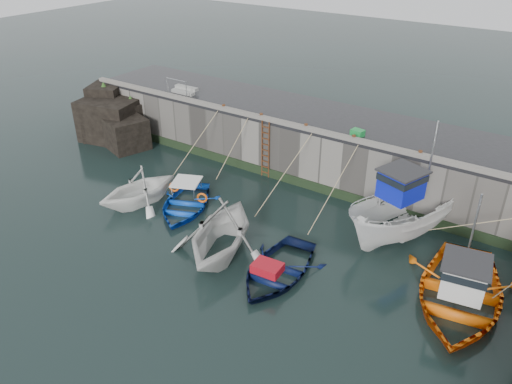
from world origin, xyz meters
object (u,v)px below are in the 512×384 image
Objects in this scene: boat_near_blue at (185,208)px; fish_crate at (358,133)px; ladder at (265,150)px; bollard_b at (261,116)px; boat_near_navy at (277,274)px; boat_near_white at (140,202)px; bollard_c at (306,126)px; bollard_d at (354,138)px; boat_near_blacktrim at (221,252)px; bollard_e at (420,153)px; boat_far_orange at (459,293)px; bollard_a at (224,107)px; boat_far_white at (404,216)px.

boat_near_blue is 9.20m from fish_crate.
bollard_b reaches higher than ladder.
bollard_b reaches higher than boat_near_navy.
boat_near_white is 9.14m from bollard_c.
ladder is 5.11m from bollard_d.
bollard_b and bollard_c have the same top height.
boat_near_navy is at bearing -15.77° from boat_near_blacktrim.
bollard_d is (5.30, 0.00, 0.00)m from bollard_b.
bollard_e reaches higher than boat_near_navy.
bollard_e is (5.80, 0.00, 0.00)m from bollard_c.
boat_near_blacktrim is at bearing -50.57° from boat_near_blue.
boat_far_orange is 15.58m from bollard_a.
ladder reaches higher than boat_near_blacktrim.
boat_far_orange is at bearing -23.71° from boat_far_white.
bollard_a is at bearing 97.55° from boat_near_white.
boat_near_navy is 0.66× the size of boat_far_white.
bollard_d is at bearing 0.00° from bollard_c.
boat_near_navy is (8.68, -0.97, 0.00)m from boat_near_white.
boat_far_orange reaches higher than bollard_b.
boat_far_orange is (11.51, -4.56, -1.17)m from ladder.
bollard_e is (5.62, 7.33, 3.30)m from boat_near_blacktrim.
boat_far_white is (11.83, 4.44, 1.07)m from boat_near_white.
bollard_b is (-5.59, 7.23, 3.30)m from boat_near_navy.
boat_far_white is 4.87m from fish_crate.
boat_near_navy is at bearing -87.68° from bollard_d.
fish_crate is 2.15× the size of bollard_a.
boat_near_white is 0.94× the size of boat_near_blue.
boat_far_orange is 11.57× the size of fish_crate.
ladder is 7.10m from boat_near_white.
boat_near_blacktrim is 18.50× the size of bollard_e.
bollard_d reaches higher than boat_near_blacktrim.
boat_far_white reaches higher than bollard_b.
boat_near_white reaches higher than boat_near_blue.
boat_far_orange is at bearing -30.41° from fish_crate.
boat_near_white is at bearing -131.38° from fish_crate.
bollard_d is at bearing 87.76° from boat_near_navy.
boat_near_navy is at bearing -169.18° from boat_far_orange.
boat_far_white is (9.63, 3.59, 1.07)m from boat_near_blue.
bollard_e is (-0.25, 1.82, 2.23)m from boat_far_white.
boat_near_white is 7.10m from bollard_a.
fish_crate is at bearing 14.61° from bollard_c.
boat_far_orange reaches higher than boat_near_blacktrim.
boat_near_white is at bearing -116.22° from bollard_b.
bollard_d is at bearing 180.00° from bollard_e.
bollard_d is (2.60, 0.00, 0.00)m from bollard_c.
boat_near_blacktrim is at bearing -68.57° from bollard_b.
boat_far_orange reaches higher than bollard_e.
bollard_c is at bearing 8.67° from ladder.
boat_near_blue is 10.33m from boat_far_white.
bollard_e is (8.00, 0.34, 1.71)m from ladder.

